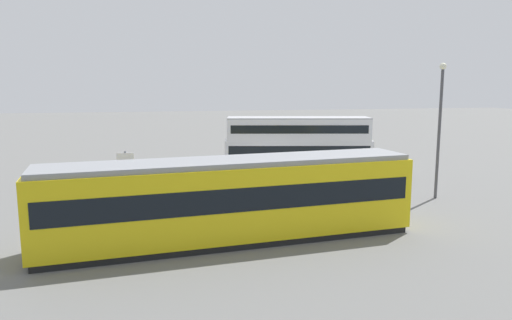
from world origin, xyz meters
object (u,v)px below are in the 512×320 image
pedestrian_near_railing (209,174)px  street_lamp (440,121)px  double_decker_bus (298,141)px  pedestrian_crossing (290,189)px  tram_yellow (231,199)px  info_sign (126,166)px

pedestrian_near_railing → street_lamp: street_lamp is taller
double_decker_bus → pedestrian_crossing: size_ratio=6.75×
pedestrian_near_railing → street_lamp: size_ratio=0.25×
tram_yellow → pedestrian_crossing: bearing=-129.3°
pedestrian_near_railing → pedestrian_crossing: bearing=128.4°
double_decker_bus → info_sign: double_decker_bus is taller
tram_yellow → street_lamp: 13.24m
pedestrian_near_railing → info_sign: 4.66m
double_decker_bus → tram_yellow: double_decker_bus is taller
tram_yellow → pedestrian_near_railing: 9.12m
pedestrian_crossing → info_sign: (8.20, -4.24, 0.77)m
double_decker_bus → pedestrian_crossing: bearing=71.2°
pedestrian_crossing → street_lamp: street_lamp is taller
double_decker_bus → pedestrian_near_railing: size_ratio=6.20×
pedestrian_crossing → info_sign: info_sign is taller
pedestrian_near_railing → tram_yellow: bearing=89.1°
tram_yellow → info_sign: tram_yellow is taller
double_decker_bus → tram_yellow: (7.67, 16.11, -0.19)m
double_decker_bus → street_lamp: bearing=111.3°
tram_yellow → pedestrian_crossing: (-3.74, -4.56, -0.77)m
tram_yellow → pedestrian_crossing: 5.94m
tram_yellow → street_lamp: size_ratio=2.06×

